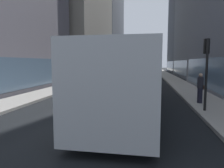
{
  "coord_description": "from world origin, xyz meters",
  "views": [
    {
      "loc": [
        2.17,
        -6.99,
        2.43
      ],
      "look_at": [
        0.48,
        2.66,
        1.4
      ],
      "focal_mm": 32.63,
      "sensor_mm": 36.0,
      "label": 1
    }
  ],
  "objects_px": {
    "car_yellow_taxi": "(134,69)",
    "box_truck": "(125,66)",
    "traffic_light_near": "(206,63)",
    "car_black_suv": "(142,72)",
    "pedestrian_with_handbag": "(200,88)",
    "transit_bus": "(128,76)",
    "car_silver_sedan": "(143,70)",
    "dalmatian_dog": "(67,119)"
  },
  "relations": [
    {
      "from": "traffic_light_near",
      "to": "box_truck",
      "type": "bearing_deg",
      "value": 102.72
    },
    {
      "from": "car_black_suv",
      "to": "pedestrian_with_handbag",
      "type": "bearing_deg",
      "value": -79.79
    },
    {
      "from": "car_yellow_taxi",
      "to": "traffic_light_near",
      "type": "distance_m",
      "value": 41.6
    },
    {
      "from": "car_black_suv",
      "to": "traffic_light_near",
      "type": "relative_size",
      "value": 1.4
    },
    {
      "from": "car_silver_sedan",
      "to": "box_truck",
      "type": "relative_size",
      "value": 0.61
    },
    {
      "from": "car_black_suv",
      "to": "car_yellow_taxi",
      "type": "distance_m",
      "value": 17.71
    },
    {
      "from": "transit_bus",
      "to": "pedestrian_with_handbag",
      "type": "bearing_deg",
      "value": 24.81
    },
    {
      "from": "dalmatian_dog",
      "to": "car_silver_sedan",
      "type": "bearing_deg",
      "value": 87.49
    },
    {
      "from": "dalmatian_dog",
      "to": "pedestrian_with_handbag",
      "type": "height_order",
      "value": "pedestrian_with_handbag"
    },
    {
      "from": "pedestrian_with_handbag",
      "to": "traffic_light_near",
      "type": "relative_size",
      "value": 0.5
    },
    {
      "from": "dalmatian_dog",
      "to": "traffic_light_near",
      "type": "distance_m",
      "value": 6.94
    },
    {
      "from": "car_black_suv",
      "to": "pedestrian_with_handbag",
      "type": "distance_m",
      "value": 22.12
    },
    {
      "from": "transit_bus",
      "to": "box_truck",
      "type": "xyz_separation_m",
      "value": [
        -4.0,
        34.13,
        -0.11
      ]
    },
    {
      "from": "box_truck",
      "to": "dalmatian_dog",
      "type": "relative_size",
      "value": 7.79
    },
    {
      "from": "car_yellow_taxi",
      "to": "box_truck",
      "type": "height_order",
      "value": "box_truck"
    },
    {
      "from": "transit_bus",
      "to": "car_yellow_taxi",
      "type": "relative_size",
      "value": 2.65
    },
    {
      "from": "traffic_light_near",
      "to": "car_yellow_taxi",
      "type": "bearing_deg",
      "value": 98.44
    },
    {
      "from": "car_black_suv",
      "to": "traffic_light_near",
      "type": "distance_m",
      "value": 23.92
    },
    {
      "from": "car_silver_sedan",
      "to": "car_yellow_taxi",
      "type": "height_order",
      "value": "same"
    },
    {
      "from": "box_truck",
      "to": "pedestrian_with_handbag",
      "type": "height_order",
      "value": "box_truck"
    },
    {
      "from": "car_yellow_taxi",
      "to": "pedestrian_with_handbag",
      "type": "distance_m",
      "value": 39.82
    },
    {
      "from": "dalmatian_dog",
      "to": "pedestrian_with_handbag",
      "type": "xyz_separation_m",
      "value": [
        5.62,
        5.72,
        0.5
      ]
    },
    {
      "from": "car_silver_sedan",
      "to": "car_yellow_taxi",
      "type": "distance_m",
      "value": 6.78
    },
    {
      "from": "car_black_suv",
      "to": "dalmatian_dog",
      "type": "bearing_deg",
      "value": -93.53
    },
    {
      "from": "car_silver_sedan",
      "to": "dalmatian_dog",
      "type": "relative_size",
      "value": 4.75
    },
    {
      "from": "car_black_suv",
      "to": "transit_bus",
      "type": "bearing_deg",
      "value": -90.0
    },
    {
      "from": "pedestrian_with_handbag",
      "to": "traffic_light_near",
      "type": "bearing_deg",
      "value": -97.0
    },
    {
      "from": "transit_bus",
      "to": "car_silver_sedan",
      "type": "relative_size",
      "value": 2.52
    },
    {
      "from": "transit_bus",
      "to": "car_silver_sedan",
      "type": "xyz_separation_m",
      "value": [
        0.0,
        34.79,
        -0.95
      ]
    },
    {
      "from": "pedestrian_with_handbag",
      "to": "car_black_suv",
      "type": "bearing_deg",
      "value": 100.21
    },
    {
      "from": "transit_bus",
      "to": "dalmatian_dog",
      "type": "bearing_deg",
      "value": -113.43
    },
    {
      "from": "transit_bus",
      "to": "pedestrian_with_handbag",
      "type": "xyz_separation_m",
      "value": [
        3.92,
        1.81,
        -0.76
      ]
    },
    {
      "from": "pedestrian_with_handbag",
      "to": "car_silver_sedan",
      "type": "bearing_deg",
      "value": 96.78
    },
    {
      "from": "car_black_suv",
      "to": "car_yellow_taxi",
      "type": "relative_size",
      "value": 1.09
    },
    {
      "from": "car_yellow_taxi",
      "to": "traffic_light_near",
      "type": "height_order",
      "value": "traffic_light_near"
    },
    {
      "from": "car_yellow_taxi",
      "to": "transit_bus",
      "type": "bearing_deg",
      "value": -86.66
    },
    {
      "from": "box_truck",
      "to": "dalmatian_dog",
      "type": "xyz_separation_m",
      "value": [
        2.31,
        -38.04,
        -1.15
      ]
    },
    {
      "from": "car_yellow_taxi",
      "to": "car_silver_sedan",
      "type": "bearing_deg",
      "value": -69.27
    },
    {
      "from": "car_silver_sedan",
      "to": "box_truck",
      "type": "height_order",
      "value": "box_truck"
    },
    {
      "from": "car_silver_sedan",
      "to": "car_yellow_taxi",
      "type": "bearing_deg",
      "value": 110.73
    },
    {
      "from": "car_yellow_taxi",
      "to": "box_truck",
      "type": "relative_size",
      "value": 0.58
    },
    {
      "from": "box_truck",
      "to": "traffic_light_near",
      "type": "bearing_deg",
      "value": -77.28
    }
  ]
}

